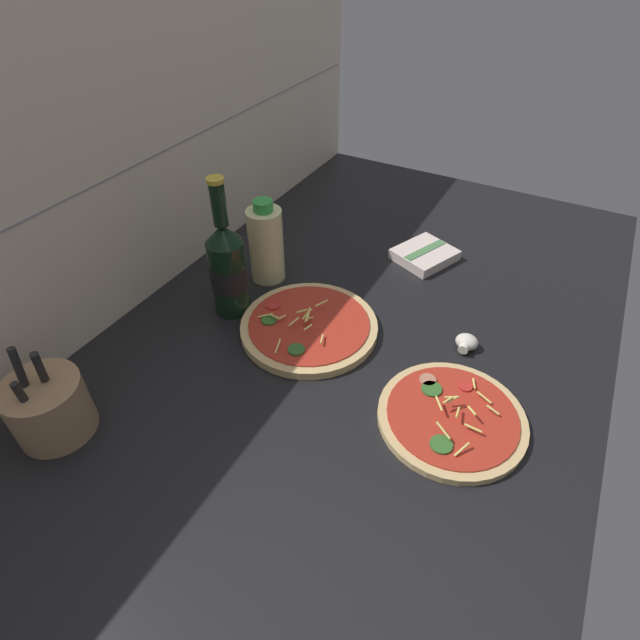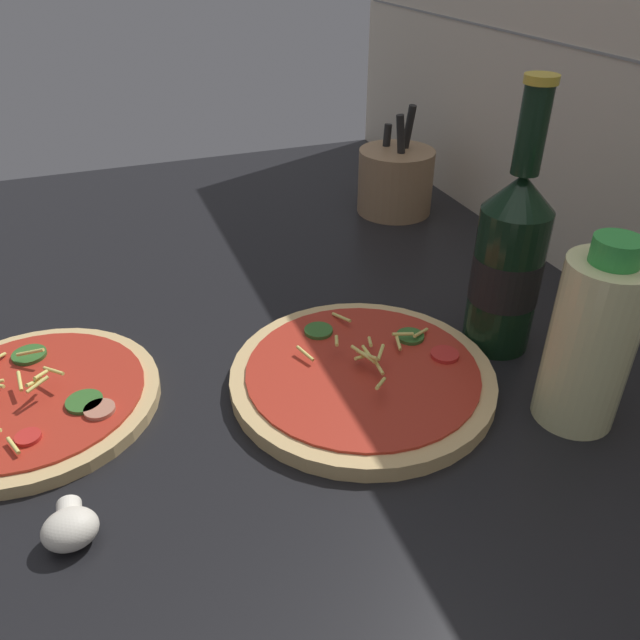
{
  "view_description": "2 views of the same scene",
  "coord_description": "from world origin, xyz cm",
  "px_view_note": "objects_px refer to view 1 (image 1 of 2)",
  "views": [
    {
      "loc": [
        -65.2,
        -27.95,
        68.23
      ],
      "look_at": [
        -3.62,
        5.89,
        8.08
      ],
      "focal_mm": 28.0,
      "sensor_mm": 36.0,
      "label": 1
    },
    {
      "loc": [
        44.17,
        -12.44,
        42.7
      ],
      "look_at": [
        -8.08,
        7.27,
        6.99
      ],
      "focal_mm": 35.0,
      "sensor_mm": 36.0,
      "label": 2
    }
  ],
  "objects_px": {
    "beer_bottle": "(228,268)",
    "utensil_crock": "(49,407)",
    "pizza_far": "(309,326)",
    "dish_towel": "(425,255)",
    "mushroom_left": "(466,343)",
    "oil_bottle": "(266,244)",
    "pizza_near": "(451,417)"
  },
  "relations": [
    {
      "from": "beer_bottle",
      "to": "utensil_crock",
      "type": "xyz_separation_m",
      "value": [
        -0.38,
        0.06,
        -0.05
      ]
    },
    {
      "from": "beer_bottle",
      "to": "mushroom_left",
      "type": "relative_size",
      "value": 6.48
    },
    {
      "from": "mushroom_left",
      "to": "dish_towel",
      "type": "relative_size",
      "value": 0.28
    },
    {
      "from": "pizza_near",
      "to": "dish_towel",
      "type": "relative_size",
      "value": 1.49
    },
    {
      "from": "beer_bottle",
      "to": "mushroom_left",
      "type": "xyz_separation_m",
      "value": [
        0.11,
        -0.46,
        -0.09
      ]
    },
    {
      "from": "pizza_far",
      "to": "dish_towel",
      "type": "height_order",
      "value": "pizza_far"
    },
    {
      "from": "dish_towel",
      "to": "oil_bottle",
      "type": "bearing_deg",
      "value": 129.89
    },
    {
      "from": "pizza_far",
      "to": "utensil_crock",
      "type": "distance_m",
      "value": 0.47
    },
    {
      "from": "pizza_far",
      "to": "mushroom_left",
      "type": "bearing_deg",
      "value": -71.13
    },
    {
      "from": "beer_bottle",
      "to": "dish_towel",
      "type": "xyz_separation_m",
      "value": [
        0.37,
        -0.28,
        -0.09
      ]
    },
    {
      "from": "utensil_crock",
      "to": "dish_towel",
      "type": "relative_size",
      "value": 1.04
    },
    {
      "from": "oil_bottle",
      "to": "utensil_crock",
      "type": "distance_m",
      "value": 0.52
    },
    {
      "from": "mushroom_left",
      "to": "dish_towel",
      "type": "bearing_deg",
      "value": 34.38
    },
    {
      "from": "pizza_near",
      "to": "oil_bottle",
      "type": "distance_m",
      "value": 0.53
    },
    {
      "from": "oil_bottle",
      "to": "pizza_near",
      "type": "bearing_deg",
      "value": -111.97
    },
    {
      "from": "oil_bottle",
      "to": "utensil_crock",
      "type": "xyz_separation_m",
      "value": [
        -0.52,
        0.06,
        -0.03
      ]
    },
    {
      "from": "pizza_near",
      "to": "dish_towel",
      "type": "distance_m",
      "value": 0.48
    },
    {
      "from": "oil_bottle",
      "to": "dish_towel",
      "type": "xyz_separation_m",
      "value": [
        0.24,
        -0.28,
        -0.07
      ]
    },
    {
      "from": "pizza_near",
      "to": "utensil_crock",
      "type": "distance_m",
      "value": 0.64
    },
    {
      "from": "pizza_near",
      "to": "oil_bottle",
      "type": "height_order",
      "value": "oil_bottle"
    },
    {
      "from": "utensil_crock",
      "to": "mushroom_left",
      "type": "bearing_deg",
      "value": -46.23
    },
    {
      "from": "oil_bottle",
      "to": "dish_towel",
      "type": "distance_m",
      "value": 0.38
    },
    {
      "from": "mushroom_left",
      "to": "pizza_far",
      "type": "bearing_deg",
      "value": 108.87
    },
    {
      "from": "pizza_near",
      "to": "pizza_far",
      "type": "relative_size",
      "value": 0.89
    },
    {
      "from": "beer_bottle",
      "to": "dish_towel",
      "type": "relative_size",
      "value": 1.79
    },
    {
      "from": "pizza_far",
      "to": "utensil_crock",
      "type": "height_order",
      "value": "utensil_crock"
    },
    {
      "from": "pizza_far",
      "to": "utensil_crock",
      "type": "relative_size",
      "value": 1.6
    },
    {
      "from": "oil_bottle",
      "to": "mushroom_left",
      "type": "relative_size",
      "value": 4.2
    },
    {
      "from": "mushroom_left",
      "to": "utensil_crock",
      "type": "distance_m",
      "value": 0.72
    },
    {
      "from": "pizza_near",
      "to": "mushroom_left",
      "type": "xyz_separation_m",
      "value": [
        0.18,
        0.03,
        0.01
      ]
    },
    {
      "from": "pizza_near",
      "to": "pizza_far",
      "type": "height_order",
      "value": "pizza_far"
    },
    {
      "from": "pizza_near",
      "to": "utensil_crock",
      "type": "bearing_deg",
      "value": 120.22
    }
  ]
}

